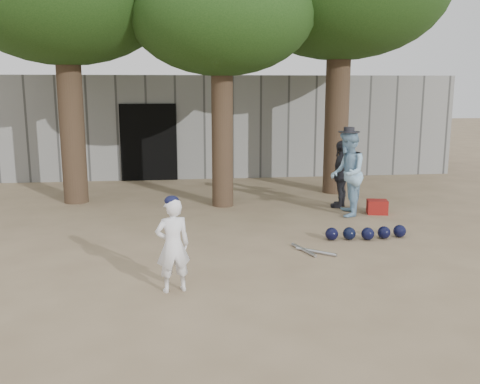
{
  "coord_description": "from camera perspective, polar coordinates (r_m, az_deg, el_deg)",
  "views": [
    {
      "loc": [
        -0.49,
        -7.73,
        2.71
      ],
      "look_at": [
        0.6,
        1.0,
        0.95
      ],
      "focal_mm": 40.0,
      "sensor_mm": 36.0,
      "label": 1
    }
  ],
  "objects": [
    {
      "name": "bat_pile",
      "position": [
        8.94,
        7.47,
        -6.23
      ],
      "size": [
        0.61,
        0.72,
        0.06
      ],
      "color": "#A9ABB0",
      "rests_on": "ground"
    },
    {
      "name": "spectator_blue",
      "position": [
        11.39,
        11.38,
        1.94
      ],
      "size": [
        0.88,
        1.02,
        1.8
      ],
      "primitive_type": "imported",
      "rotation": [
        0.0,
        0.0,
        4.46
      ],
      "color": "#8CB8D8",
      "rests_on": "ground"
    },
    {
      "name": "helmet_row",
      "position": [
        9.85,
        13.35,
        -4.27
      ],
      "size": [
        1.51,
        0.34,
        0.23
      ],
      "color": "black",
      "rests_on": "ground"
    },
    {
      "name": "spectator_dark",
      "position": [
        12.2,
        10.72,
        1.88
      ],
      "size": [
        0.81,
        0.94,
        1.51
      ],
      "primitive_type": "imported",
      "rotation": [
        0.0,
        0.0,
        4.1
      ],
      "color": "black",
      "rests_on": "ground"
    },
    {
      "name": "boy_player",
      "position": [
        7.14,
        -7.18,
        -5.67
      ],
      "size": [
        0.52,
        0.41,
        1.27
      ],
      "primitive_type": "imported",
      "rotation": [
        0.0,
        0.0,
        3.39
      ],
      "color": "white",
      "rests_on": "ground"
    },
    {
      "name": "ground",
      "position": [
        8.2,
        -3.33,
        -7.99
      ],
      "size": [
        70.0,
        70.0,
        0.0
      ],
      "primitive_type": "plane",
      "color": "#937C5E",
      "rests_on": "ground"
    },
    {
      "name": "red_bag",
      "position": [
        11.83,
        14.43,
        -1.55
      ],
      "size": [
        0.48,
        0.4,
        0.3
      ],
      "primitive_type": "cube",
      "rotation": [
        0.0,
        0.0,
        -0.22
      ],
      "color": "maroon",
      "rests_on": "ground"
    },
    {
      "name": "back_building",
      "position": [
        18.11,
        -5.6,
        7.42
      ],
      "size": [
        16.0,
        5.24,
        3.0
      ],
      "color": "gray",
      "rests_on": "ground"
    }
  ]
}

